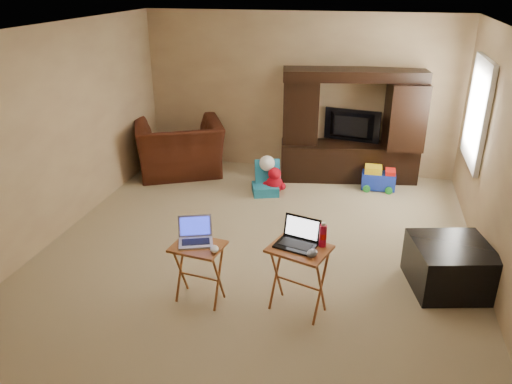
% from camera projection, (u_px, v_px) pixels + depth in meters
% --- Properties ---
extents(floor, '(5.50, 5.50, 0.00)m').
position_uv_depth(floor, '(260.00, 246.00, 5.99)').
color(floor, tan).
rests_on(floor, ground).
extents(ceiling, '(5.50, 5.50, 0.00)m').
position_uv_depth(ceiling, '(261.00, 29.00, 4.98)').
color(ceiling, silver).
rests_on(ceiling, ground).
extents(wall_back, '(5.00, 0.00, 5.00)m').
position_uv_depth(wall_back, '(299.00, 94.00, 7.94)').
color(wall_back, tan).
rests_on(wall_back, ground).
extents(wall_front, '(5.00, 0.00, 5.00)m').
position_uv_depth(wall_front, '(160.00, 288.00, 3.03)').
color(wall_front, tan).
rests_on(wall_front, ground).
extents(wall_left, '(0.00, 5.50, 5.50)m').
position_uv_depth(wall_left, '(58.00, 132.00, 6.01)').
color(wall_left, tan).
rests_on(wall_left, ground).
extents(wall_right, '(0.00, 5.50, 5.50)m').
position_uv_depth(wall_right, '(505.00, 166.00, 4.96)').
color(wall_right, tan).
rests_on(wall_right, ground).
extents(window_pane, '(0.00, 1.20, 1.20)m').
position_uv_depth(window_pane, '(479.00, 112.00, 6.28)').
color(window_pane, white).
rests_on(window_pane, ground).
extents(window_frame, '(0.06, 1.14, 1.34)m').
position_uv_depth(window_frame, '(477.00, 112.00, 6.29)').
color(window_frame, white).
rests_on(window_frame, ground).
extents(entertainment_center, '(2.17, 0.89, 1.72)m').
position_uv_depth(entertainment_center, '(351.00, 126.00, 7.65)').
color(entertainment_center, black).
rests_on(entertainment_center, floor).
extents(television, '(0.88, 0.26, 0.50)m').
position_uv_depth(television, '(351.00, 127.00, 7.74)').
color(television, black).
rests_on(television, entertainment_center).
extents(recliner, '(1.72, 1.64, 0.87)m').
position_uv_depth(recliner, '(179.00, 148.00, 8.02)').
color(recliner, '#421A0E').
rests_on(recliner, floor).
extents(child_rocker, '(0.49, 0.52, 0.50)m').
position_uv_depth(child_rocker, '(265.00, 178.00, 7.33)').
color(child_rocker, teal).
rests_on(child_rocker, floor).
extents(plush_toy, '(0.36, 0.30, 0.40)m').
position_uv_depth(plush_toy, '(274.00, 180.00, 7.38)').
color(plush_toy, red).
rests_on(plush_toy, floor).
extents(push_toy, '(0.51, 0.37, 0.38)m').
position_uv_depth(push_toy, '(379.00, 178.00, 7.50)').
color(push_toy, '#1730BD').
rests_on(push_toy, floor).
extents(ottoman, '(0.92, 0.92, 0.49)m').
position_uv_depth(ottoman, '(450.00, 266.00, 5.13)').
color(ottoman, black).
rests_on(ottoman, floor).
extents(tray_table_left, '(0.53, 0.44, 0.62)m').
position_uv_depth(tray_table_left, '(199.00, 273.00, 4.89)').
color(tray_table_left, '#9F4E26').
rests_on(tray_table_left, floor).
extents(tray_table_right, '(0.64, 0.57, 0.69)m').
position_uv_depth(tray_table_right, '(298.00, 279.00, 4.73)').
color(tray_table_right, brown).
rests_on(tray_table_right, floor).
extents(laptop_left, '(0.40, 0.37, 0.24)m').
position_uv_depth(laptop_left, '(195.00, 233.00, 4.75)').
color(laptop_left, '#A9A9AD').
rests_on(laptop_left, tray_table_left).
extents(laptop_right, '(0.42, 0.38, 0.24)m').
position_uv_depth(laptop_right, '(296.00, 235.00, 4.57)').
color(laptop_right, black).
rests_on(laptop_right, tray_table_right).
extents(mouse_left, '(0.12, 0.15, 0.05)m').
position_uv_depth(mouse_left, '(214.00, 249.00, 4.65)').
color(mouse_left, silver).
rests_on(mouse_left, tray_table_left).
extents(mouse_right, '(0.12, 0.16, 0.06)m').
position_uv_depth(mouse_right, '(312.00, 253.00, 4.44)').
color(mouse_right, '#434348').
rests_on(mouse_right, tray_table_right).
extents(water_bottle, '(0.07, 0.07, 0.21)m').
position_uv_depth(water_bottle, '(323.00, 236.00, 4.57)').
color(water_bottle, '#B50B28').
rests_on(water_bottle, tray_table_right).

